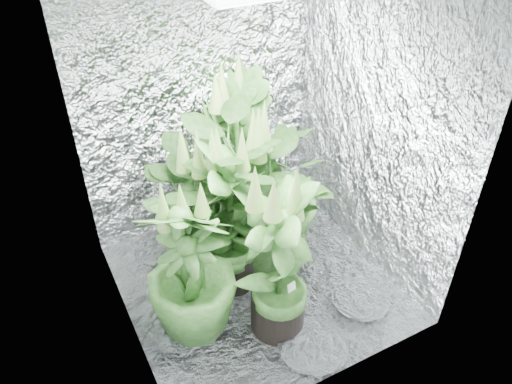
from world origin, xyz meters
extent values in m
plane|color=silver|center=(0.00, 0.00, 0.00)|extent=(1.60, 1.60, 0.00)
cube|color=silver|center=(0.00, 0.80, 1.00)|extent=(1.60, 0.02, 2.00)
cube|color=silver|center=(0.00, -0.80, 1.00)|extent=(1.60, 0.02, 2.00)
cube|color=silver|center=(-0.80, 0.00, 1.00)|extent=(0.02, 1.60, 2.00)
cube|color=silver|center=(0.80, 0.00, 1.00)|extent=(0.02, 1.60, 2.00)
cylinder|color=black|center=(-0.19, 0.31, 0.13)|extent=(0.29, 0.29, 0.26)
cylinder|color=#3F2B13|center=(-0.19, 0.31, 0.25)|extent=(0.27, 0.27, 0.03)
imported|color=#154012|center=(-0.19, 0.31, 0.51)|extent=(0.99, 0.99, 0.95)
cone|color=olive|center=(-0.19, 0.31, 0.92)|extent=(0.09, 0.09, 0.26)
cylinder|color=black|center=(-0.13, 0.07, 0.12)|extent=(0.27, 0.27, 0.25)
cylinder|color=#3F2B13|center=(-0.13, 0.07, 0.23)|extent=(0.25, 0.25, 0.03)
imported|color=#154012|center=(-0.13, 0.07, 0.54)|extent=(0.73, 0.73, 1.01)
cone|color=olive|center=(-0.13, 0.07, 0.98)|extent=(0.09, 0.09, 0.25)
cylinder|color=black|center=(0.15, 0.62, 0.14)|extent=(0.32, 0.32, 0.28)
cylinder|color=#3F2B13|center=(0.15, 0.62, 0.27)|extent=(0.29, 0.29, 0.03)
imported|color=#154012|center=(0.15, 0.62, 0.60)|extent=(0.67, 0.67, 1.12)
cone|color=olive|center=(0.15, 0.62, 1.09)|extent=(0.10, 0.10, 0.28)
cylinder|color=black|center=(-0.47, -0.16, 0.12)|extent=(0.27, 0.27, 0.24)
cylinder|color=#3F2B13|center=(-0.47, -0.16, 0.23)|extent=(0.25, 0.25, 0.03)
imported|color=#154012|center=(-0.47, -0.16, 0.48)|extent=(0.69, 0.69, 0.89)
cone|color=olive|center=(-0.47, -0.16, 0.86)|extent=(0.09, 0.09, 0.24)
cylinder|color=black|center=(0.13, 0.13, 0.14)|extent=(0.32, 0.32, 0.29)
cylinder|color=#3F2B13|center=(0.13, 0.13, 0.27)|extent=(0.29, 0.29, 0.03)
imported|color=#154012|center=(0.13, 0.13, 0.55)|extent=(0.97, 0.97, 1.02)
cone|color=olive|center=(0.13, 0.13, 0.99)|extent=(0.10, 0.10, 0.29)
cylinder|color=black|center=(-0.05, -0.37, 0.14)|extent=(0.31, 0.31, 0.28)
cylinder|color=#3F2B13|center=(-0.05, -0.37, 0.26)|extent=(0.28, 0.28, 0.03)
imported|color=#154012|center=(-0.05, -0.37, 0.53)|extent=(0.69, 0.69, 1.00)
cone|color=olive|center=(-0.05, -0.37, 0.96)|extent=(0.10, 0.10, 0.28)
cylinder|color=black|center=(0.62, 0.62, 0.04)|extent=(0.15, 0.15, 0.09)
cylinder|color=black|center=(0.62, 0.62, 0.22)|extent=(0.14, 0.14, 0.11)
cylinder|color=#4C4C51|center=(0.56, 0.65, 0.22)|extent=(0.15, 0.30, 0.33)
torus|color=#4C4C51|center=(0.56, 0.65, 0.22)|extent=(0.15, 0.31, 0.34)
cube|color=white|center=(0.02, -0.40, 0.30)|extent=(0.06, 0.03, 0.08)
camera|label=1|loc=(-1.05, -2.00, 2.36)|focal=35.00mm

